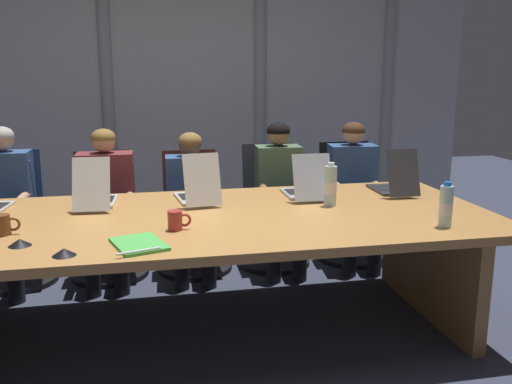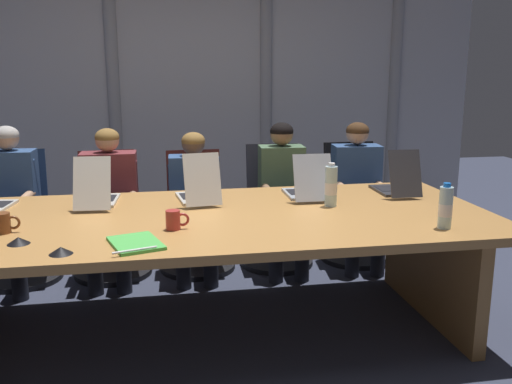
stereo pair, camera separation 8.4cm
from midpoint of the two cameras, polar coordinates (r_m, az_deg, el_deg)
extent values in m
plane|color=#383D51|center=(3.53, -5.37, -14.18)|extent=(11.93, 11.93, 0.00)
cube|color=#B77F42|center=(3.27, -5.63, -2.87)|extent=(3.36, 1.42, 0.05)
cube|color=black|center=(3.29, -5.60, -3.96)|extent=(2.86, 0.10, 0.06)
cube|color=olive|center=(3.80, 16.65, -7.00)|extent=(0.08, 1.21, 0.69)
cube|color=#B2B2B7|center=(5.58, -8.57, 12.23)|extent=(5.96, 0.10, 3.13)
cylinder|color=gray|center=(5.52, -15.51, 11.92)|extent=(0.12, 0.12, 3.06)
cylinder|color=gray|center=(5.63, -0.02, 12.37)|extent=(0.12, 0.12, 3.06)
cylinder|color=gray|center=(6.05, 12.95, 12.07)|extent=(0.12, 0.12, 3.06)
cube|color=beige|center=(3.71, -16.46, -0.95)|extent=(0.24, 0.36, 0.02)
cube|color=black|center=(3.73, -16.41, -0.71)|extent=(0.20, 0.20, 0.00)
cube|color=beige|center=(3.45, -17.18, 0.76)|extent=(0.23, 0.14, 0.31)
cube|color=black|center=(3.45, -17.17, 0.82)|extent=(0.20, 0.12, 0.28)
cube|color=beige|center=(3.67, -6.89, -0.63)|extent=(0.26, 0.37, 0.02)
cube|color=black|center=(3.70, -6.98, -0.39)|extent=(0.21, 0.21, 0.00)
cube|color=beige|center=(3.43, -6.23, 1.25)|extent=(0.24, 0.13, 0.32)
cube|color=black|center=(3.43, -6.25, 1.30)|extent=(0.21, 0.11, 0.28)
cube|color=#A8ADB7|center=(3.79, 4.17, -0.15)|extent=(0.25, 0.33, 0.02)
cube|color=black|center=(3.81, 4.08, 0.07)|extent=(0.21, 0.18, 0.00)
cube|color=#A8ADB7|center=(3.56, 5.10, 1.50)|extent=(0.25, 0.12, 0.29)
cube|color=black|center=(3.57, 5.08, 1.55)|extent=(0.22, 0.10, 0.26)
cube|color=#2D2D33|center=(4.00, 12.83, 0.23)|extent=(0.22, 0.34, 0.02)
cube|color=black|center=(4.02, 12.70, 0.45)|extent=(0.18, 0.19, 0.00)
cube|color=#2D2D33|center=(3.78, 14.22, 1.90)|extent=(0.21, 0.11, 0.30)
cube|color=black|center=(3.78, 14.19, 1.94)|extent=(0.19, 0.10, 0.27)
cube|color=navy|center=(4.54, -24.10, -3.40)|extent=(0.53, 0.53, 0.08)
cube|color=navy|center=(4.69, -24.16, 0.78)|extent=(0.44, 0.17, 0.51)
cylinder|color=#262628|center=(4.60, -23.86, -5.92)|extent=(0.05, 0.05, 0.34)
cylinder|color=black|center=(4.66, -23.65, -8.14)|extent=(0.60, 0.60, 0.04)
cube|color=#511E19|center=(4.44, -15.51, -3.09)|extent=(0.53, 0.53, 0.08)
cube|color=#511E19|center=(4.59, -15.83, 1.05)|extent=(0.44, 0.16, 0.49)
cylinder|color=#262628|center=(4.50, -15.35, -5.67)|extent=(0.05, 0.05, 0.34)
cylinder|color=black|center=(4.57, -15.21, -7.94)|extent=(0.60, 0.60, 0.04)
cube|color=#511E19|center=(4.44, -6.94, -2.71)|extent=(0.49, 0.49, 0.08)
cube|color=#511E19|center=(4.59, -7.31, 1.34)|extent=(0.43, 0.12, 0.48)
cylinder|color=#262628|center=(4.50, -6.87, -5.29)|extent=(0.05, 0.05, 0.34)
cylinder|color=black|center=(4.57, -6.80, -7.57)|extent=(0.60, 0.60, 0.04)
cube|color=#2D2D38|center=(4.54, 1.28, -2.29)|extent=(0.49, 0.49, 0.08)
cube|color=#2D2D38|center=(4.68, 0.77, 1.87)|extent=(0.44, 0.13, 0.51)
cylinder|color=#262628|center=(4.60, 1.27, -4.82)|extent=(0.05, 0.05, 0.34)
cylinder|color=black|center=(4.66, 1.26, -7.06)|extent=(0.60, 0.60, 0.04)
cube|color=black|center=(4.74, 9.41, -1.82)|extent=(0.50, 0.50, 0.08)
cube|color=black|center=(4.87, 8.53, 2.14)|extent=(0.44, 0.13, 0.51)
cylinder|color=#262628|center=(4.79, 9.32, -4.26)|extent=(0.05, 0.05, 0.34)
cylinder|color=black|center=(4.85, 9.24, -6.42)|extent=(0.60, 0.60, 0.04)
cube|color=#335184|center=(4.46, -24.69, 0.35)|extent=(0.37, 0.23, 0.54)
sphere|color=tan|center=(4.40, -25.12, 4.95)|extent=(0.18, 0.18, 0.18)
ellipsoid|color=#B2ADA8|center=(4.40, -25.14, 5.23)|extent=(0.18, 0.18, 0.13)
cylinder|color=#335184|center=(4.41, -22.86, 1.43)|extent=(0.07, 0.14, 0.27)
cylinder|color=tan|center=(4.23, -23.33, -0.67)|extent=(0.07, 0.30, 0.06)
cylinder|color=#262833|center=(4.32, -23.68, -4.04)|extent=(0.14, 0.40, 0.13)
cylinder|color=#262833|center=(4.21, -23.99, -7.48)|extent=(0.11, 0.11, 0.44)
cube|color=brown|center=(4.35, -15.60, 0.57)|extent=(0.41, 0.23, 0.51)
sphere|color=tan|center=(4.30, -15.87, 5.08)|extent=(0.18, 0.18, 0.18)
ellipsoid|color=olive|center=(4.30, -15.89, 5.37)|extent=(0.18, 0.18, 0.13)
cylinder|color=brown|center=(4.33, -13.35, 1.48)|extent=(0.07, 0.14, 0.27)
cylinder|color=tan|center=(4.15, -13.39, -0.65)|extent=(0.07, 0.30, 0.06)
cylinder|color=brown|center=(4.36, -17.94, 1.29)|extent=(0.07, 0.14, 0.27)
cylinder|color=tan|center=(4.18, -18.17, -0.84)|extent=(0.07, 0.30, 0.06)
cylinder|color=#262833|center=(4.22, -14.24, -3.70)|extent=(0.14, 0.40, 0.13)
cylinder|color=#262833|center=(4.11, -14.22, -7.21)|extent=(0.11, 0.11, 0.44)
cylinder|color=#262833|center=(4.24, -16.94, -3.79)|extent=(0.14, 0.40, 0.13)
cylinder|color=#262833|center=(4.13, -17.01, -7.29)|extent=(0.11, 0.11, 0.44)
cube|color=#335184|center=(4.36, -7.24, 0.66)|extent=(0.39, 0.24, 0.46)
sphere|color=brown|center=(4.30, -7.36, 4.90)|extent=(0.18, 0.18, 0.18)
ellipsoid|color=olive|center=(4.30, -7.36, 5.19)|extent=(0.18, 0.18, 0.13)
cylinder|color=#335184|center=(4.36, -5.13, 1.28)|extent=(0.08, 0.14, 0.27)
cylinder|color=brown|center=(4.18, -4.88, -0.85)|extent=(0.08, 0.30, 0.06)
cylinder|color=#335184|center=(4.35, -9.37, 1.13)|extent=(0.08, 0.14, 0.27)
cylinder|color=brown|center=(4.17, -9.31, -1.01)|extent=(0.08, 0.30, 0.06)
cylinder|color=#262833|center=(4.23, -5.68, -3.31)|extent=(0.15, 0.40, 0.13)
cylinder|color=#262833|center=(4.13, -5.44, -6.81)|extent=(0.11, 0.11, 0.44)
cylinder|color=#262833|center=(4.23, -8.39, -3.42)|extent=(0.15, 0.40, 0.13)
cylinder|color=#262833|center=(4.12, -8.24, -6.92)|extent=(0.11, 0.11, 0.44)
cube|color=#4C6B4C|center=(4.46, 1.72, 1.41)|extent=(0.36, 0.24, 0.52)
sphere|color=#8C6647|center=(4.40, 1.75, 5.96)|extent=(0.18, 0.18, 0.18)
ellipsoid|color=black|center=(4.40, 1.75, 6.25)|extent=(0.18, 0.18, 0.14)
cylinder|color=#4C6B4C|center=(4.47, 3.55, 2.35)|extent=(0.08, 0.14, 0.27)
cylinder|color=#8C6647|center=(4.30, 4.12, 0.32)|extent=(0.08, 0.30, 0.06)
cylinder|color=#4C6B4C|center=(4.42, -0.13, 2.26)|extent=(0.08, 0.14, 0.27)
cylinder|color=#8C6647|center=(4.24, 0.30, 0.20)|extent=(0.08, 0.30, 0.06)
cylinder|color=#262833|center=(4.35, 3.47, -2.82)|extent=(0.15, 0.41, 0.13)
cylinder|color=#262833|center=(4.25, 3.94, -6.20)|extent=(0.11, 0.11, 0.44)
cylinder|color=#262833|center=(4.32, 0.87, -2.93)|extent=(0.15, 0.41, 0.13)
cylinder|color=#262833|center=(4.21, 1.27, -6.34)|extent=(0.11, 0.11, 0.44)
cube|color=#335184|center=(4.64, 9.25, 1.64)|extent=(0.40, 0.26, 0.51)
sphere|color=tan|center=(4.59, 9.41, 5.95)|extent=(0.18, 0.18, 0.18)
ellipsoid|color=#472D19|center=(4.59, 9.42, 6.23)|extent=(0.19, 0.19, 0.14)
cylinder|color=#335184|center=(4.67, 11.18, 2.47)|extent=(0.08, 0.14, 0.27)
cylinder|color=tan|center=(4.50, 11.88, 0.52)|extent=(0.09, 0.30, 0.06)
cylinder|color=#335184|center=(4.59, 7.35, 2.42)|extent=(0.08, 0.14, 0.27)
cylinder|color=tan|center=(4.41, 7.92, 0.44)|extent=(0.09, 0.30, 0.06)
cylinder|color=#262833|center=(4.55, 10.99, -2.37)|extent=(0.17, 0.41, 0.13)
cylinder|color=#262833|center=(4.44, 11.54, -5.59)|extent=(0.11, 0.11, 0.44)
cylinder|color=#262833|center=(4.49, 8.54, -2.45)|extent=(0.17, 0.41, 0.13)
cylinder|color=#262833|center=(4.39, 9.03, -5.72)|extent=(0.11, 0.11, 0.44)
cylinder|color=silver|center=(3.49, 6.95, 0.61)|extent=(0.08, 0.08, 0.25)
cylinder|color=white|center=(3.49, 6.94, 0.41)|extent=(0.08, 0.08, 0.08)
cylinder|color=white|center=(3.46, 7.01, 2.82)|extent=(0.04, 0.04, 0.02)
cylinder|color=silver|center=(3.16, 18.12, -1.43)|extent=(0.07, 0.07, 0.23)
cylinder|color=white|center=(3.16, 18.11, -1.63)|extent=(0.07, 0.07, 0.07)
cylinder|color=blue|center=(3.13, 18.28, 0.78)|extent=(0.04, 0.04, 0.02)
cylinder|color=#B2332D|center=(2.99, -9.09, -2.90)|extent=(0.08, 0.08, 0.11)
torus|color=#B2332D|center=(3.00, -8.12, -2.85)|extent=(0.07, 0.01, 0.07)
cylinder|color=brown|center=(3.18, -25.23, -3.06)|extent=(0.08, 0.08, 0.11)
torus|color=brown|center=(3.16, -24.29, -3.03)|extent=(0.07, 0.01, 0.07)
cone|color=black|center=(2.96, -23.77, -4.74)|extent=(0.11, 0.11, 0.03)
cone|color=black|center=(2.73, -19.89, -5.80)|extent=(0.11, 0.11, 0.03)
cube|color=#4CB74C|center=(2.78, -12.74, -5.22)|extent=(0.30, 0.35, 0.02)
cylinder|color=silver|center=(2.64, -12.79, -5.91)|extent=(0.20, 0.07, 0.01)
camera|label=1|loc=(0.04, -90.71, -0.16)|focal=39.13mm
camera|label=2|loc=(0.04, 89.29, 0.16)|focal=39.13mm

